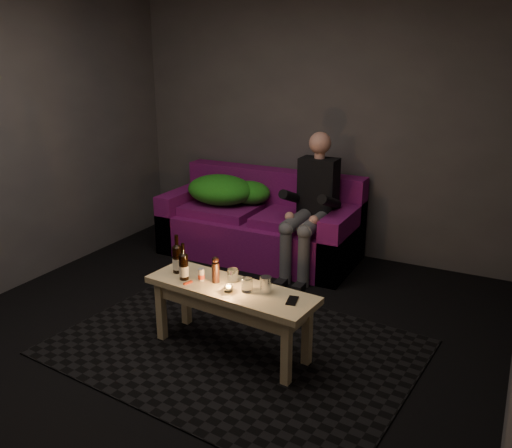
{
  "coord_description": "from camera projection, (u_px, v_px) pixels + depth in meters",
  "views": [
    {
      "loc": [
        1.92,
        -2.84,
        2.04
      ],
      "look_at": [
        -0.09,
        1.06,
        0.6
      ],
      "focal_mm": 38.0,
      "sensor_mm": 36.0,
      "label": 1
    }
  ],
  "objects": [
    {
      "name": "smartphone",
      "position": [
        292.0,
        301.0,
        3.44
      ],
      "size": [
        0.09,
        0.14,
        0.01
      ],
      "primitive_type": "cube",
      "rotation": [
        0.0,
        0.0,
        0.21
      ],
      "color": "black",
      "rests_on": "coffee_table"
    },
    {
      "name": "tumbler_front",
      "position": [
        247.0,
        285.0,
        3.57
      ],
      "size": [
        0.08,
        0.08,
        0.09
      ],
      "primitive_type": "cylinder",
      "rotation": [
        0.0,
        0.0,
        -0.04
      ],
      "color": "white",
      "rests_on": "coffee_table"
    },
    {
      "name": "rug",
      "position": [
        235.0,
        347.0,
        3.85
      ],
      "size": [
        2.59,
        1.99,
        0.01
      ],
      "primitive_type": "cube",
      "rotation": [
        0.0,
        0.0,
        -0.1
      ],
      "color": "black",
      "rests_on": "floor"
    },
    {
      "name": "pepper_mill",
      "position": [
        216.0,
        273.0,
        3.7
      ],
      "size": [
        0.07,
        0.07,
        0.14
      ],
      "primitive_type": "cylinder",
      "rotation": [
        0.0,
        0.0,
        0.42
      ],
      "color": "black",
      "rests_on": "coffee_table"
    },
    {
      "name": "beer_bottle_a",
      "position": [
        177.0,
        259.0,
        3.86
      ],
      "size": [
        0.07,
        0.07,
        0.28
      ],
      "color": "black",
      "rests_on": "coffee_table"
    },
    {
      "name": "tealight",
      "position": [
        229.0,
        288.0,
        3.57
      ],
      "size": [
        0.06,
        0.06,
        0.04
      ],
      "color": "white",
      "rests_on": "coffee_table"
    },
    {
      "name": "tumbler_back",
      "position": [
        233.0,
        275.0,
        3.72
      ],
      "size": [
        0.09,
        0.09,
        0.09
      ],
      "primitive_type": "cylinder",
      "rotation": [
        0.0,
        0.0,
        0.17
      ],
      "color": "white",
      "rests_on": "coffee_table"
    },
    {
      "name": "coffee_table",
      "position": [
        231.0,
        299.0,
        3.68
      ],
      "size": [
        1.25,
        0.5,
        0.5
      ],
      "rotation": [
        0.0,
        0.0,
        -0.1
      ],
      "color": "#E8C087",
      "rests_on": "rug"
    },
    {
      "name": "beer_bottle_b",
      "position": [
        184.0,
        266.0,
        3.74
      ],
      "size": [
        0.07,
        0.07,
        0.26
      ],
      "color": "black",
      "rests_on": "coffee_table"
    },
    {
      "name": "person",
      "position": [
        312.0,
        202.0,
        4.99
      ],
      "size": [
        0.35,
        0.81,
        1.3
      ],
      "color": "black",
      "rests_on": "sofa"
    },
    {
      "name": "red_lighter",
      "position": [
        188.0,
        283.0,
        3.7
      ],
      "size": [
        0.04,
        0.07,
        0.01
      ],
      "primitive_type": "cube",
      "rotation": [
        0.0,
        0.0,
        -0.31
      ],
      "color": "red",
      "rests_on": "coffee_table"
    },
    {
      "name": "room",
      "position": [
        228.0,
        106.0,
        3.76
      ],
      "size": [
        4.5,
        4.5,
        4.5
      ],
      "color": "silver",
      "rests_on": "ground"
    },
    {
      "name": "sofa",
      "position": [
        261.0,
        226.0,
        5.5
      ],
      "size": [
        1.95,
        0.88,
        0.84
      ],
      "color": "#660D62",
      "rests_on": "floor"
    },
    {
      "name": "steel_cup",
      "position": [
        266.0,
        284.0,
        3.56
      ],
      "size": [
        0.1,
        0.1,
        0.11
      ],
      "primitive_type": "cylinder",
      "rotation": [
        0.0,
        0.0,
        0.29
      ],
      "color": "silver",
      "rests_on": "coffee_table"
    },
    {
      "name": "green_blanket",
      "position": [
        226.0,
        190.0,
        5.56
      ],
      "size": [
        0.86,
        0.58,
        0.29
      ],
      "color": "#2E8918",
      "rests_on": "sofa"
    },
    {
      "name": "floor",
      "position": [
        199.0,
        346.0,
        3.88
      ],
      "size": [
        4.5,
        4.5,
        0.0
      ],
      "primitive_type": "plane",
      "color": "black",
      "rests_on": "ground"
    },
    {
      "name": "salt_shaker",
      "position": [
        201.0,
        275.0,
        3.73
      ],
      "size": [
        0.05,
        0.05,
        0.09
      ],
      "primitive_type": "cylinder",
      "rotation": [
        0.0,
        0.0,
        0.22
      ],
      "color": "silver",
      "rests_on": "coffee_table"
    }
  ]
}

